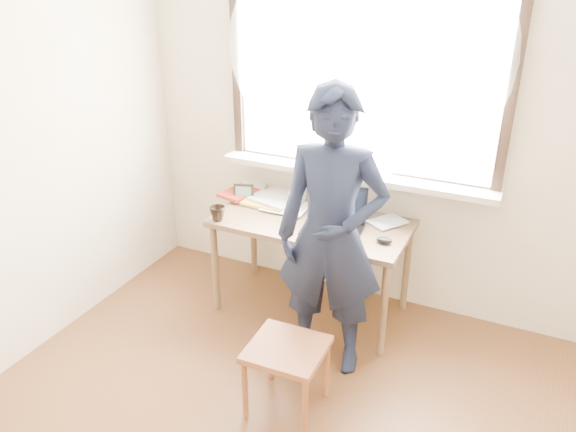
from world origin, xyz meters
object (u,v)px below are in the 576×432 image
at_px(laptop, 335,219).
at_px(mug_dark, 217,213).
at_px(work_chair, 287,356).
at_px(person, 331,236).
at_px(desk, 312,230).
at_px(mug_white, 297,197).

xyz_separation_m(laptop, mug_dark, (-0.72, -0.22, -0.01)).
bearing_deg(work_chair, person, 83.88).
distance_m(desk, person, 0.58).
relative_size(mug_white, person, 0.08).
relative_size(desk, mug_white, 9.89).
bearing_deg(desk, person, -55.70).
bearing_deg(mug_white, work_chair, -68.07).
height_order(mug_dark, person, person).
xyz_separation_m(laptop, person, (0.14, -0.42, 0.10)).
bearing_deg(person, mug_white, 118.67).
distance_m(desk, work_chair, 0.98).
relative_size(laptop, person, 0.24).
height_order(mug_white, mug_dark, mug_white).
xyz_separation_m(mug_white, mug_dark, (-0.36, -0.46, -0.00)).
distance_m(laptop, mug_dark, 0.75).
bearing_deg(person, desk, 115.51).
height_order(laptop, mug_dark, laptop).
xyz_separation_m(mug_white, person, (0.50, -0.65, 0.11)).
xyz_separation_m(desk, mug_white, (-0.20, 0.21, 0.12)).
relative_size(mug_dark, work_chair, 0.26).
height_order(mug_white, work_chair, mug_white).
relative_size(work_chair, person, 0.24).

